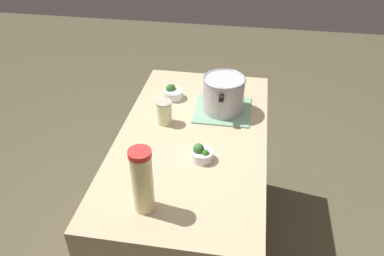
{
  "coord_description": "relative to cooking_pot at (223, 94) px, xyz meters",
  "views": [
    {
      "loc": [
        1.57,
        0.26,
        2.07
      ],
      "look_at": [
        0.0,
        0.0,
        0.95
      ],
      "focal_mm": 36.46,
      "sensor_mm": 36.0,
      "label": 1
    }
  ],
  "objects": [
    {
      "name": "mason_jar",
      "position": [
        0.17,
        -0.29,
        -0.05
      ],
      "size": [
        0.08,
        0.08,
        0.13
      ],
      "color": "beige",
      "rests_on": "counter_slab"
    },
    {
      "name": "dish_cloth",
      "position": [
        0.0,
        0.0,
        -0.11
      ],
      "size": [
        0.31,
        0.31,
        0.01
      ],
      "primitive_type": "cube",
      "color": "#7AA98B",
      "rests_on": "counter_slab"
    },
    {
      "name": "broccoli_bowl_center",
      "position": [
        0.44,
        -0.06,
        -0.08
      ],
      "size": [
        0.1,
        0.1,
        0.09
      ],
      "color": "silver",
      "rests_on": "counter_slab"
    },
    {
      "name": "lemonade_pitcher",
      "position": [
        0.78,
        -0.24,
        0.04
      ],
      "size": [
        0.09,
        0.09,
        0.29
      ],
      "color": "#EAE699",
      "rests_on": "counter_slab"
    },
    {
      "name": "cooking_pot",
      "position": [
        0.0,
        0.0,
        0.0
      ],
      "size": [
        0.3,
        0.23,
        0.2
      ],
      "color": "#B7B7BC",
      "rests_on": "dish_cloth"
    },
    {
      "name": "ground_plane",
      "position": [
        0.27,
        -0.13,
        -1.0
      ],
      "size": [
        8.0,
        8.0,
        0.0
      ],
      "primitive_type": "plane",
      "color": "brown"
    },
    {
      "name": "broccoli_bowl_front",
      "position": [
        -0.09,
        -0.3,
        -0.08
      ],
      "size": [
        0.11,
        0.11,
        0.08
      ],
      "color": "silver",
      "rests_on": "counter_slab"
    },
    {
      "name": "counter_slab",
      "position": [
        0.27,
        -0.13,
        -0.56
      ],
      "size": [
        1.39,
        0.75,
        0.9
      ],
      "primitive_type": "cube",
      "color": "tan",
      "rests_on": "ground_plane"
    }
  ]
}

